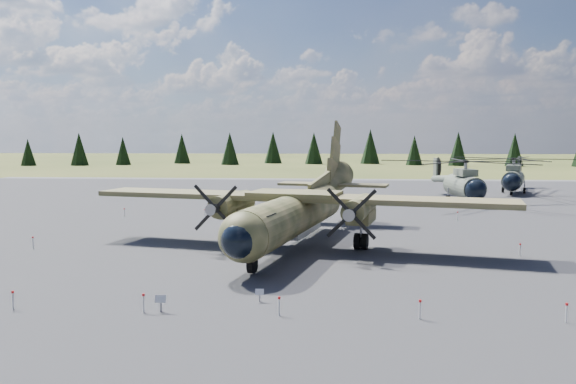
{
  "coord_description": "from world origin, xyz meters",
  "views": [
    {
      "loc": [
        4.21,
        -37.04,
        7.65
      ],
      "look_at": [
        1.18,
        2.0,
        3.91
      ],
      "focal_mm": 35.0,
      "sensor_mm": 36.0,
      "label": 1
    }
  ],
  "objects": [
    {
      "name": "apron",
      "position": [
        0.0,
        10.0,
        0.0
      ],
      "size": [
        120.0,
        120.0,
        0.04
      ],
      "primitive_type": "cube",
      "color": "slate",
      "rests_on": "ground"
    },
    {
      "name": "ground",
      "position": [
        0.0,
        0.0,
        0.0
      ],
      "size": [
        500.0,
        500.0,
        0.0
      ],
      "primitive_type": "plane",
      "color": "brown",
      "rests_on": "ground"
    },
    {
      "name": "info_placard_right",
      "position": [
        0.89,
        -11.53,
        0.42
      ],
      "size": [
        0.41,
        0.18,
        0.64
      ],
      "rotation": [
        0.0,
        0.0,
        -0.01
      ],
      "color": "gray",
      "rests_on": "ground"
    },
    {
      "name": "barrier_fence",
      "position": [
        -0.46,
        -0.08,
        0.51
      ],
      "size": [
        33.12,
        29.62,
        0.85
      ],
      "color": "silver",
      "rests_on": "ground"
    },
    {
      "name": "treeline",
      "position": [
        1.86,
        6.21,
        4.8
      ],
      "size": [
        289.3,
        284.32,
        10.99
      ],
      "color": "black",
      "rests_on": "ground"
    },
    {
      "name": "helicopter_near",
      "position": [
        19.82,
        30.48,
        3.63
      ],
      "size": [
        22.04,
        24.69,
        5.12
      ],
      "rotation": [
        0.0,
        0.0,
        0.1
      ],
      "color": "#63675A",
      "rests_on": "ground"
    },
    {
      "name": "helicopter_mid",
      "position": [
        29.46,
        42.89,
        3.55
      ],
      "size": [
        25.42,
        25.42,
        5.01
      ],
      "rotation": [
        0.0,
        0.0,
        -0.37
      ],
      "color": "#63675A",
      "rests_on": "ground"
    },
    {
      "name": "info_placard_left",
      "position": [
        -3.27,
        -13.37,
        0.51
      ],
      "size": [
        0.49,
        0.21,
        0.77
      ],
      "rotation": [
        0.0,
        0.0,
        0.01
      ],
      "color": "gray",
      "rests_on": "ground"
    },
    {
      "name": "transport_plane",
      "position": [
        1.91,
        3.08,
        2.83
      ],
      "size": [
        29.8,
        26.73,
        9.86
      ],
      "rotation": [
        0.0,
        0.0,
        -0.22
      ],
      "color": "#404424",
      "rests_on": "ground"
    }
  ]
}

